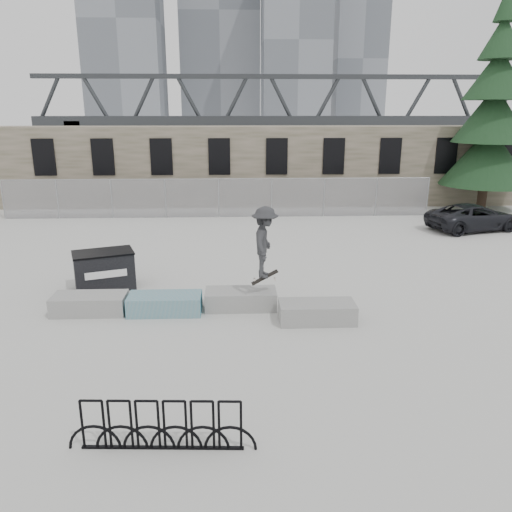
{
  "coord_description": "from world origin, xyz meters",
  "views": [
    {
      "loc": [
        0.91,
        -13.19,
        5.42
      ],
      "look_at": [
        1.47,
        0.78,
        1.3
      ],
      "focal_mm": 35.0,
      "sensor_mm": 36.0,
      "label": 1
    }
  ],
  "objects_px": {
    "planter_far_left": "(90,303)",
    "planter_offset": "(317,311)",
    "planter_center_right": "(241,298)",
    "bike_rack": "(162,426)",
    "dumpster": "(104,270)",
    "skateboarder": "(265,242)",
    "spruce_tree": "(492,120)",
    "suv": "(474,217)",
    "planter_center_left": "(165,303)"
  },
  "relations": [
    {
      "from": "planter_far_left",
      "to": "planter_offset",
      "type": "height_order",
      "value": "same"
    },
    {
      "from": "planter_center_right",
      "to": "bike_rack",
      "type": "distance_m",
      "value": 6.25
    },
    {
      "from": "dumpster",
      "to": "skateboarder",
      "type": "height_order",
      "value": "skateboarder"
    },
    {
      "from": "planter_center_right",
      "to": "planter_offset",
      "type": "distance_m",
      "value": 2.26
    },
    {
      "from": "dumpster",
      "to": "planter_offset",
      "type": "bearing_deg",
      "value": -44.13
    },
    {
      "from": "planter_center_right",
      "to": "spruce_tree",
      "type": "distance_m",
      "value": 20.02
    },
    {
      "from": "dumpster",
      "to": "spruce_tree",
      "type": "relative_size",
      "value": 0.18
    },
    {
      "from": "planter_offset",
      "to": "spruce_tree",
      "type": "height_order",
      "value": "spruce_tree"
    },
    {
      "from": "suv",
      "to": "skateboarder",
      "type": "bearing_deg",
      "value": 117.74
    },
    {
      "from": "planter_far_left",
      "to": "planter_offset",
      "type": "xyz_separation_m",
      "value": [
        6.19,
        -0.84,
        0.0
      ]
    },
    {
      "from": "spruce_tree",
      "to": "bike_rack",
      "type": "bearing_deg",
      "value": -126.86
    },
    {
      "from": "dumpster",
      "to": "suv",
      "type": "height_order",
      "value": "suv"
    },
    {
      "from": "planter_offset",
      "to": "bike_rack",
      "type": "xyz_separation_m",
      "value": [
        -3.37,
        -5.07,
        0.16
      ]
    },
    {
      "from": "planter_far_left",
      "to": "spruce_tree",
      "type": "height_order",
      "value": "spruce_tree"
    },
    {
      "from": "planter_far_left",
      "to": "suv",
      "type": "height_order",
      "value": "suv"
    },
    {
      "from": "dumpster",
      "to": "skateboarder",
      "type": "relative_size",
      "value": 0.96
    },
    {
      "from": "spruce_tree",
      "to": "suv",
      "type": "height_order",
      "value": "spruce_tree"
    },
    {
      "from": "spruce_tree",
      "to": "skateboarder",
      "type": "relative_size",
      "value": 5.31
    },
    {
      "from": "planter_far_left",
      "to": "planter_offset",
      "type": "distance_m",
      "value": 6.24
    },
    {
      "from": "spruce_tree",
      "to": "skateboarder",
      "type": "bearing_deg",
      "value": -132.54
    },
    {
      "from": "dumpster",
      "to": "skateboarder",
      "type": "distance_m",
      "value": 5.49
    },
    {
      "from": "dumpster",
      "to": "spruce_tree",
      "type": "height_order",
      "value": "spruce_tree"
    },
    {
      "from": "planter_center_left",
      "to": "skateboarder",
      "type": "relative_size",
      "value": 0.92
    },
    {
      "from": "planter_center_right",
      "to": "suv",
      "type": "bearing_deg",
      "value": 39.8
    },
    {
      "from": "planter_center_left",
      "to": "suv",
      "type": "bearing_deg",
      "value": 35.76
    },
    {
      "from": "planter_center_left",
      "to": "spruce_tree",
      "type": "bearing_deg",
      "value": 42.04
    },
    {
      "from": "dumpster",
      "to": "planter_center_left",
      "type": "bearing_deg",
      "value": -63.76
    },
    {
      "from": "planter_far_left",
      "to": "planter_center_right",
      "type": "bearing_deg",
      "value": 2.59
    },
    {
      "from": "planter_center_right",
      "to": "skateboarder",
      "type": "bearing_deg",
      "value": -18.94
    },
    {
      "from": "planter_center_left",
      "to": "planter_offset",
      "type": "relative_size",
      "value": 1.0
    },
    {
      "from": "planter_center_right",
      "to": "skateboarder",
      "type": "xyz_separation_m",
      "value": [
        0.66,
        -0.23,
        1.7
      ]
    },
    {
      "from": "spruce_tree",
      "to": "skateboarder",
      "type": "distance_m",
      "value": 19.41
    },
    {
      "from": "planter_far_left",
      "to": "bike_rack",
      "type": "bearing_deg",
      "value": -64.54
    },
    {
      "from": "planter_far_left",
      "to": "skateboarder",
      "type": "height_order",
      "value": "skateboarder"
    },
    {
      "from": "planter_center_right",
      "to": "skateboarder",
      "type": "height_order",
      "value": "skateboarder"
    },
    {
      "from": "planter_center_right",
      "to": "suv",
      "type": "relative_size",
      "value": 0.46
    },
    {
      "from": "planter_center_left",
      "to": "spruce_tree",
      "type": "height_order",
      "value": "spruce_tree"
    },
    {
      "from": "planter_offset",
      "to": "dumpster",
      "type": "bearing_deg",
      "value": 155.71
    },
    {
      "from": "planter_far_left",
      "to": "spruce_tree",
      "type": "bearing_deg",
      "value": 38.37
    },
    {
      "from": "skateboarder",
      "to": "bike_rack",
      "type": "bearing_deg",
      "value": 169.95
    },
    {
      "from": "planter_center_right",
      "to": "suv",
      "type": "height_order",
      "value": "suv"
    },
    {
      "from": "bike_rack",
      "to": "suv",
      "type": "distance_m",
      "value": 19.58
    },
    {
      "from": "planter_center_left",
      "to": "skateboarder",
      "type": "distance_m",
      "value": 3.24
    },
    {
      "from": "planter_offset",
      "to": "skateboarder",
      "type": "xyz_separation_m",
      "value": [
        -1.35,
        0.8,
        1.7
      ]
    },
    {
      "from": "bike_rack",
      "to": "spruce_tree",
      "type": "relative_size",
      "value": 0.27
    },
    {
      "from": "planter_far_left",
      "to": "planter_center_left",
      "type": "distance_m",
      "value": 2.08
    },
    {
      "from": "planter_center_right",
      "to": "planter_offset",
      "type": "height_order",
      "value": "same"
    },
    {
      "from": "dumpster",
      "to": "suv",
      "type": "xyz_separation_m",
      "value": [
        15.2,
        7.32,
        0.01
      ]
    },
    {
      "from": "planter_center_left",
      "to": "planter_offset",
      "type": "bearing_deg",
      "value": -10.36
    },
    {
      "from": "planter_far_left",
      "to": "planter_center_right",
      "type": "xyz_separation_m",
      "value": [
        4.18,
        0.19,
        0.0
      ]
    }
  ]
}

